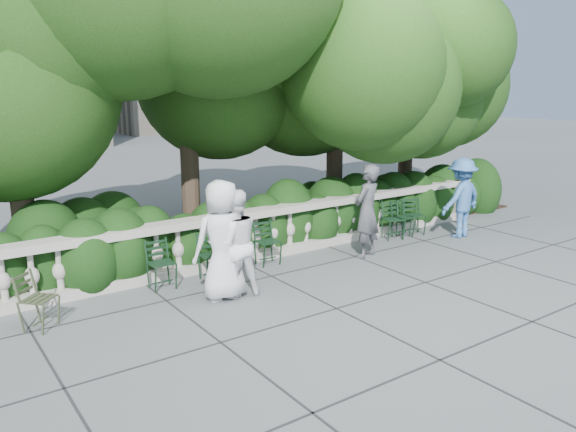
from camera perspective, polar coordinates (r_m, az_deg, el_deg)
ground at (r=9.73m, az=3.42°, el=-6.86°), size 90.00×90.00×0.00m
balustrade at (r=10.98m, az=-2.40°, el=-1.82°), size 12.00×0.44×1.00m
shrub_hedge at (r=12.10m, az=-5.47°, el=-2.81°), size 15.00×2.60×1.70m
tree_canopy at (r=12.15m, az=-3.45°, el=16.18°), size 15.04×6.52×6.78m
chair_a at (r=9.86m, az=-7.28°, el=-6.67°), size 0.47×0.50×0.84m
chair_b at (r=9.59m, az=-12.28°, el=-7.47°), size 0.45×0.48×0.84m
chair_c at (r=10.60m, az=-1.66°, el=-5.12°), size 0.46×0.50×0.84m
chair_d at (r=12.50m, az=10.86°, el=-2.47°), size 0.57×0.59×0.84m
chair_e at (r=12.97m, az=12.92°, el=-1.98°), size 0.58×0.61×0.84m
chair_f at (r=12.76m, az=12.03°, el=-2.20°), size 0.48×0.51×0.84m
chair_weathered at (r=8.66m, az=-22.95°, el=-10.58°), size 0.65×0.65×0.84m
person_businessman at (r=8.86m, az=-6.68°, el=-2.46°), size 0.96×0.64×1.92m
person_woman_grey at (r=11.05m, az=8.02°, el=0.49°), size 0.78×0.63×1.84m
person_casual_man at (r=8.96m, az=-5.48°, el=-2.81°), size 0.94×0.78×1.75m
person_older_blue at (r=12.97m, az=17.18°, el=1.77°), size 1.17×0.71×1.77m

